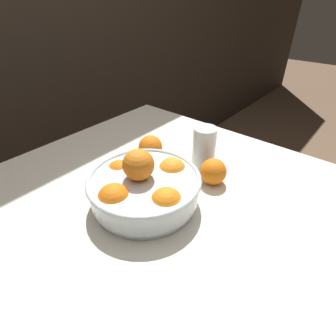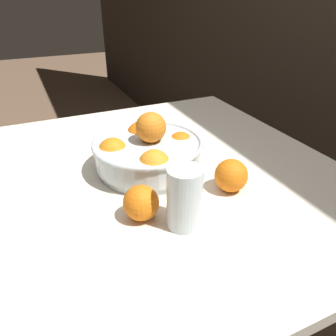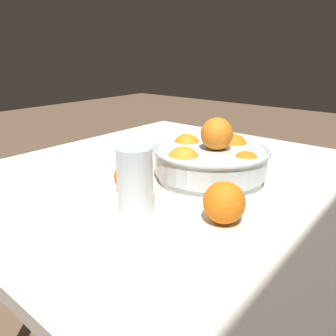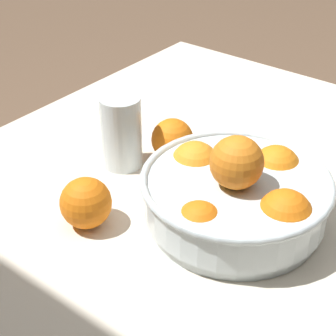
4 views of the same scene
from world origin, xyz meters
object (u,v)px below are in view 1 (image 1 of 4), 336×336
(orange_loose_front, at_px, (213,172))
(fruit_bowl, at_px, (144,187))
(juice_glass, at_px, (204,150))
(orange_loose_near_bowl, at_px, (150,147))

(orange_loose_front, bearing_deg, fruit_bowl, 154.89)
(juice_glass, bearing_deg, orange_loose_near_bowl, 113.71)
(fruit_bowl, distance_m, orange_loose_near_bowl, 0.23)
(fruit_bowl, relative_size, orange_loose_near_bowl, 3.62)
(juice_glass, xyz_separation_m, orange_loose_front, (-0.06, -0.07, -0.02))
(fruit_bowl, xyz_separation_m, juice_glass, (0.25, -0.02, 0.01))
(juice_glass, bearing_deg, orange_loose_front, -128.76)
(fruit_bowl, bearing_deg, juice_glass, -4.12)
(juice_glass, relative_size, orange_loose_near_bowl, 1.66)
(juice_glass, height_order, orange_loose_front, juice_glass)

